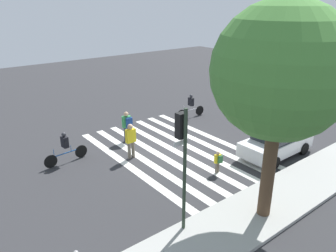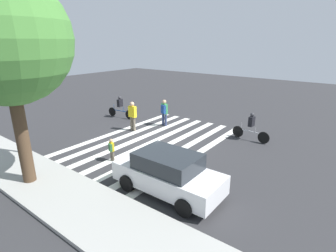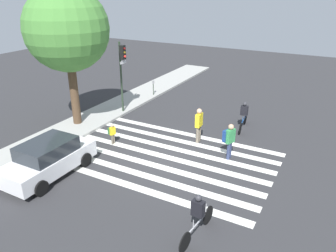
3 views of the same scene
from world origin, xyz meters
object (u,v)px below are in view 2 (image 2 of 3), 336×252
Objects in this scene: pedestrian_adult_tall_backpack at (111,148)px; cyclist_near_curb at (120,106)px; street_tree at (4,40)px; pedestrian_child_with_backpack at (132,114)px; traffic_light at (17,92)px; car_parked_far_curb at (168,173)px; pedestrian_adult_yellow_jacket at (164,111)px; cyclist_far_lane at (251,126)px.

pedestrian_adult_tall_backpack is 7.45m from cyclist_near_curb.
pedestrian_child_with_backpack is at bearing -79.73° from street_tree.
street_tree reaches higher than pedestrian_adult_tall_backpack.
traffic_light is 1.98× the size of cyclist_near_curb.
traffic_light is at bearing -24.56° from street_tree.
car_parked_far_curb is at bearing 11.21° from pedestrian_adult_tall_backpack.
pedestrian_adult_tall_backpack is (-3.94, -2.03, -2.53)m from traffic_light.
pedestrian_adult_yellow_jacket is at bearing -51.47° from car_parked_far_curb.
pedestrian_adult_yellow_jacket is 0.77× the size of cyclist_near_curb.
pedestrian_adult_tall_backpack is 0.50× the size of cyclist_far_lane.
pedestrian_adult_yellow_jacket is at bearing 13.77° from cyclist_far_lane.
car_parked_far_curb is (-8.86, 5.91, -0.07)m from cyclist_near_curb.
street_tree reaches higher than traffic_light.
traffic_light is 2.45× the size of pedestrian_child_with_backpack.
pedestrian_adult_tall_backpack is at bearing 120.90° from pedestrian_child_with_backpack.
traffic_light is 7.86m from cyclist_near_curb.
pedestrian_adult_tall_backpack is at bearing -152.74° from traffic_light.
pedestrian_adult_yellow_jacket is 2.19m from pedestrian_child_with_backpack.
car_parked_far_curb is (-7.65, -1.50, -2.39)m from traffic_light.
street_tree is 3.38× the size of cyclist_near_curb.
traffic_light is at bearing 74.02° from pedestrian_child_with_backpack.
pedestrian_adult_yellow_jacket is 3.81m from cyclist_near_curb.
car_parked_far_curb is at bearing -168.93° from traffic_light.
traffic_light is 8.16m from car_parked_far_curb.
traffic_light is 5.11m from pedestrian_adult_tall_backpack.
traffic_light reaches higher than pedestrian_adult_tall_backpack.
traffic_light is at bearing 10.82° from car_parked_far_curb.
street_tree is 10.69m from cyclist_near_curb.
pedestrian_adult_yellow_jacket is 0.95× the size of pedestrian_child_with_backpack.
pedestrian_adult_yellow_jacket reaches higher than cyclist_far_lane.
pedestrian_adult_tall_backpack is 0.48× the size of cyclist_near_curb.
cyclist_near_curb is at bearing -64.84° from street_tree.
pedestrian_adult_yellow_jacket reaches higher than cyclist_near_curb.
car_parked_far_curb is (0.50, 7.16, -0.08)m from cyclist_far_lane.
cyclist_far_lane is at bearing -133.29° from traffic_light.
pedestrian_child_with_backpack is at bearing -105.30° from traffic_light.
cyclist_near_curb is (9.36, 1.24, -0.00)m from cyclist_far_lane.
pedestrian_adult_yellow_jacket is (-2.58, -7.81, -2.15)m from traffic_light.
cyclist_near_curb reaches higher than pedestrian_adult_tall_backpack.
street_tree reaches higher than cyclist_far_lane.
cyclist_far_lane is at bearing -178.11° from cyclist_near_curb.
pedestrian_adult_tall_backpack is (-1.05, -3.36, -4.80)m from street_tree.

